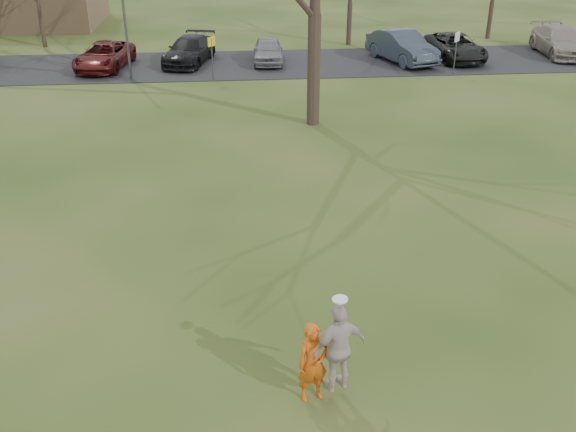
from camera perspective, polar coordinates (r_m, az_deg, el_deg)
The scene contains 12 objects.
ground at distance 12.40m, azimuth 1.75°, elevation -14.63°, with size 120.00×120.00×0.00m, color #1E380F.
parking_strip at distance 35.21m, azimuth -3.23°, elevation 13.27°, with size 62.00×6.50×0.04m, color black.
player_defender at distance 11.62m, azimuth 2.21°, elevation -12.82°, with size 0.58×0.38×1.58m, color #CE5510.
car_2 at distance 35.33m, azimuth -15.94°, elevation 13.48°, with size 2.15×4.67×1.30m, color #511313.
car_3 at distance 35.50m, azimuth -8.74°, elevation 14.29°, with size 1.91×4.70×1.36m, color black.
car_4 at distance 35.30m, azimuth -1.78°, elevation 14.44°, with size 1.53×3.80×1.30m, color gray.
car_5 at distance 35.96m, azimuth 10.06°, elevation 14.55°, with size 1.71×4.89×1.61m, color #303B49.
car_6 at distance 37.16m, azimuth 14.57°, elevation 14.30°, with size 2.23×4.83×1.34m, color black.
car_7 at distance 40.03m, azimuth 22.92°, elevation 14.05°, with size 2.08×5.11×1.48m, color gray.
catching_play at distance 11.48m, azimuth 4.53°, elevation -11.56°, with size 1.11×0.77×1.93m.
sign_yellow at distance 31.96m, azimuth -6.76°, elevation 14.37°, with size 0.35×0.35×2.08m.
sign_white at distance 33.86m, azimuth 14.67°, elevation 14.41°, with size 0.35×0.35×2.08m.
Camera 1 is at (-1.22, -9.23, 8.19)m, focal length 40.18 mm.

